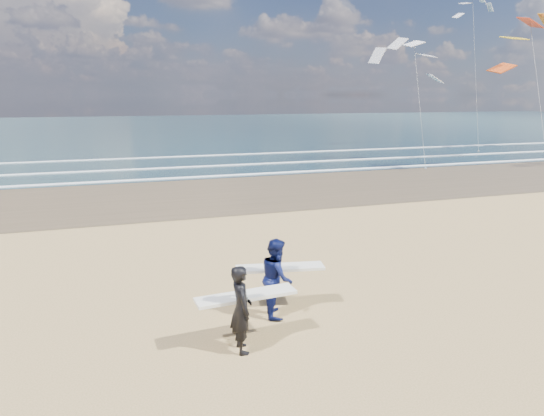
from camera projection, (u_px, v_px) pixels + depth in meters
name	position (u px, v px, depth m)	size (l,w,h in m)	color
wet_sand_strip	(466.00, 176.00, 32.40)	(220.00, 12.00, 0.01)	brown
ocean	(251.00, 127.00, 82.43)	(220.00, 100.00, 0.02)	#192F37
foam_breakers	(387.00, 157.00, 41.75)	(220.00, 11.70, 0.05)	white
surfer_near	(242.00, 307.00, 10.10)	(2.23, 1.05, 1.89)	black
surfer_far	(277.00, 277.00, 11.77)	(2.26, 1.34, 1.94)	#0C1447
kite_0	(536.00, 72.00, 31.78)	(7.03, 4.87, 11.36)	slate
kite_1	(418.00, 85.00, 36.74)	(6.54, 4.82, 10.41)	slate
kite_5	(475.00, 67.00, 46.76)	(4.50, 4.59, 15.39)	slate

